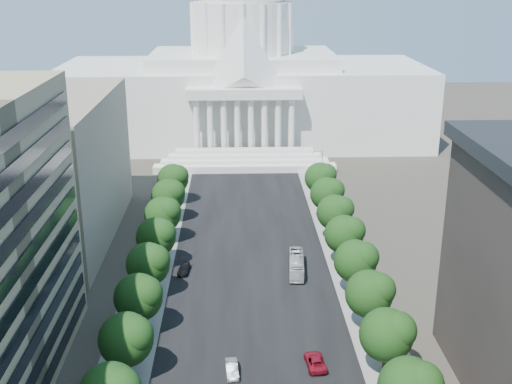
{
  "coord_description": "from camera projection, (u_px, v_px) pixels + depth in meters",
  "views": [
    {
      "loc": [
        -2.71,
        -29.13,
        53.77
      ],
      "look_at": [
        0.82,
        76.33,
        17.64
      ],
      "focal_mm": 45.0,
      "sensor_mm": 36.0,
      "label": 1
    }
  ],
  "objects": [
    {
      "name": "road_asphalt",
      "position": [
        250.0,
        252.0,
        130.15
      ],
      "size": [
        30.0,
        260.0,
        0.01
      ],
      "primitive_type": "cube",
      "color": "black",
      "rests_on": "ground"
    },
    {
      "name": "sidewalk_left",
      "position": [
        156.0,
        254.0,
        129.55
      ],
      "size": [
        8.0,
        260.0,
        0.02
      ],
      "primitive_type": "cube",
      "color": "gray",
      "rests_on": "ground"
    },
    {
      "name": "sidewalk_right",
      "position": [
        343.0,
        251.0,
        130.75
      ],
      "size": [
        8.0,
        260.0,
        0.02
      ],
      "primitive_type": "cube",
      "color": "gray",
      "rests_on": "ground"
    },
    {
      "name": "capitol",
      "position": [
        243.0,
        80.0,
        213.39
      ],
      "size": [
        120.0,
        56.0,
        73.0
      ],
      "color": "white",
      "rests_on": "ground"
    },
    {
      "name": "office_block_left_far",
      "position": [
        18.0,
        170.0,
        133.23
      ],
      "size": [
        38.0,
        52.0,
        30.0
      ],
      "primitive_type": "cube",
      "color": "gray",
      "rests_on": "ground"
    },
    {
      "name": "tree_l_d",
      "position": [
        128.0,
        338.0,
        87.6
      ],
      "size": [
        7.79,
        7.6,
        9.97
      ],
      "color": "#33261C",
      "rests_on": "ground"
    },
    {
      "name": "tree_l_e",
      "position": [
        140.0,
        296.0,
        98.95
      ],
      "size": [
        7.79,
        7.6,
        9.97
      ],
      "color": "#33261C",
      "rests_on": "ground"
    },
    {
      "name": "tree_l_f",
      "position": [
        150.0,
        263.0,
        110.3
      ],
      "size": [
        7.79,
        7.6,
        9.97
      ],
      "color": "#33261C",
      "rests_on": "ground"
    },
    {
      "name": "tree_l_g",
      "position": [
        157.0,
        236.0,
        121.64
      ],
      "size": [
        7.79,
        7.6,
        9.97
      ],
      "color": "#33261C",
      "rests_on": "ground"
    },
    {
      "name": "tree_l_h",
      "position": [
        164.0,
        214.0,
        132.99
      ],
      "size": [
        7.79,
        7.6,
        9.97
      ],
      "color": "#33261C",
      "rests_on": "ground"
    },
    {
      "name": "tree_l_i",
      "position": [
        169.0,
        195.0,
        144.34
      ],
      "size": [
        7.79,
        7.6,
        9.97
      ],
      "color": "#33261C",
      "rests_on": "ground"
    },
    {
      "name": "tree_l_j",
      "position": [
        174.0,
        178.0,
        155.68
      ],
      "size": [
        7.79,
        7.6,
        9.97
      ],
      "color": "#33261C",
      "rests_on": "ground"
    },
    {
      "name": "tree_r_d",
      "position": [
        389.0,
        334.0,
        88.74
      ],
      "size": [
        7.79,
        7.6,
        9.97
      ],
      "color": "#33261C",
      "rests_on": "ground"
    },
    {
      "name": "tree_r_e",
      "position": [
        371.0,
        293.0,
        100.09
      ],
      "size": [
        7.79,
        7.6,
        9.97
      ],
      "color": "#33261C",
      "rests_on": "ground"
    },
    {
      "name": "tree_r_f",
      "position": [
        357.0,
        260.0,
        111.44
      ],
      "size": [
        7.79,
        7.6,
        9.97
      ],
      "color": "#33261C",
      "rests_on": "ground"
    },
    {
      "name": "tree_r_g",
      "position": [
        346.0,
        234.0,
        122.78
      ],
      "size": [
        7.79,
        7.6,
        9.97
      ],
      "color": "#33261C",
      "rests_on": "ground"
    },
    {
      "name": "tree_r_h",
      "position": [
        336.0,
        211.0,
        134.13
      ],
      "size": [
        7.79,
        7.6,
        9.97
      ],
      "color": "#33261C",
      "rests_on": "ground"
    },
    {
      "name": "tree_r_i",
      "position": [
        328.0,
        193.0,
        145.48
      ],
      "size": [
        7.79,
        7.6,
        9.97
      ],
      "color": "#33261C",
      "rests_on": "ground"
    },
    {
      "name": "tree_r_j",
      "position": [
        322.0,
        177.0,
        156.82
      ],
      "size": [
        7.79,
        7.6,
        9.97
      ],
      "color": "#33261C",
      "rests_on": "ground"
    },
    {
      "name": "streetlight_c",
      "position": [
        381.0,
        296.0,
        100.53
      ],
      "size": [
        2.61,
        0.44,
        9.0
      ],
      "color": "gray",
      "rests_on": "ground"
    },
    {
      "name": "streetlight_d",
      "position": [
        353.0,
        234.0,
        124.17
      ],
      "size": [
        2.61,
        0.44,
        9.0
      ],
      "color": "gray",
      "rests_on": "ground"
    },
    {
      "name": "streetlight_e",
      "position": [
        334.0,
        192.0,
        147.8
      ],
      "size": [
        2.61,
        0.44,
        9.0
      ],
      "color": "gray",
      "rests_on": "ground"
    },
    {
      "name": "streetlight_f",
      "position": [
        320.0,
        162.0,
        171.44
      ],
      "size": [
        2.61,
        0.44,
        9.0
      ],
      "color": "gray",
      "rests_on": "ground"
    },
    {
      "name": "car_silver",
      "position": [
        232.0,
        369.0,
        90.47
      ],
      "size": [
        2.08,
        4.9,
        1.57
      ],
      "primitive_type": "imported",
      "rotation": [
        0.0,
        0.0,
        0.09
      ],
      "color": "#9EA0A6",
      "rests_on": "ground"
    },
    {
      "name": "car_red",
      "position": [
        315.0,
        361.0,
        92.23
      ],
      "size": [
        3.08,
        5.87,
        1.58
      ],
      "primitive_type": "imported",
      "rotation": [
        0.0,
        0.0,
        3.23
      ],
      "color": "maroon",
      "rests_on": "ground"
    },
    {
      "name": "car_dark_b",
      "position": [
        184.0,
        269.0,
        121.17
      ],
      "size": [
        2.49,
        5.15,
        1.45
      ],
      "primitive_type": "imported",
      "rotation": [
        0.0,
        0.0,
        -0.1
      ],
      "color": "black",
      "rests_on": "ground"
    },
    {
      "name": "city_bus",
      "position": [
        297.0,
        264.0,
        121.14
      ],
      "size": [
        3.57,
        11.45,
        3.14
      ],
      "primitive_type": "imported",
      "rotation": [
        0.0,
        0.0,
        -0.08
      ],
      "color": "silver",
      "rests_on": "ground"
    }
  ]
}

